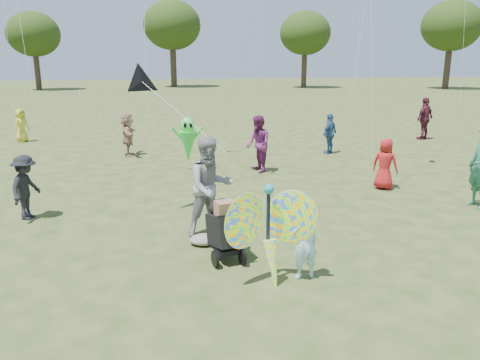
# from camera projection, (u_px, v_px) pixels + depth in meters

# --- Properties ---
(ground) EXTENTS (160.00, 160.00, 0.00)m
(ground) POSITION_uv_depth(u_px,v_px,m) (267.00, 258.00, 8.50)
(ground) COLOR #51592B
(ground) RESTS_ON ground
(child_girl) EXTENTS (0.49, 0.36, 1.25)m
(child_girl) POSITION_uv_depth(u_px,v_px,m) (305.00, 242.00, 7.58)
(child_girl) COLOR #AFE1F7
(child_girl) RESTS_ON ground
(adult_man) EXTENTS (1.15, 1.00, 2.03)m
(adult_man) POSITION_uv_depth(u_px,v_px,m) (211.00, 187.00, 9.39)
(adult_man) COLOR gray
(adult_man) RESTS_ON ground
(grey_bag) EXTENTS (0.59, 0.48, 0.19)m
(grey_bag) POSITION_uv_depth(u_px,v_px,m) (204.00, 239.00, 9.13)
(grey_bag) COLOR slate
(grey_bag) RESTS_ON ground
(crowd_a) EXTENTS (0.81, 0.81, 1.42)m
(crowd_a) POSITION_uv_depth(u_px,v_px,m) (385.00, 164.00, 12.88)
(crowd_a) COLOR #AB1B1C
(crowd_a) RESTS_ON ground
(crowd_b) EXTENTS (0.82, 1.07, 1.47)m
(crowd_b) POSITION_uv_depth(u_px,v_px,m) (26.00, 187.00, 10.43)
(crowd_b) COLOR black
(crowd_b) RESTS_ON ground
(crowd_c) EXTENTS (0.93, 0.86, 1.53)m
(crowd_c) POSITION_uv_depth(u_px,v_px,m) (330.00, 134.00, 17.78)
(crowd_c) COLOR #32578A
(crowd_c) RESTS_ON ground
(crowd_d) EXTENTS (0.53, 1.49, 1.59)m
(crowd_d) POSITION_uv_depth(u_px,v_px,m) (128.00, 134.00, 17.38)
(crowd_d) COLOR tan
(crowd_d) RESTS_ON ground
(crowd_e) EXTENTS (0.80, 0.96, 1.81)m
(crowd_e) POSITION_uv_depth(u_px,v_px,m) (258.00, 144.00, 14.79)
(crowd_e) COLOR #6B235B
(crowd_e) RESTS_ON ground
(crowd_g) EXTENTS (0.77, 0.83, 1.43)m
(crowd_g) POSITION_uv_depth(u_px,v_px,m) (21.00, 125.00, 20.30)
(crowd_g) COLOR gold
(crowd_g) RESTS_ON ground
(crowd_h) EXTENTS (1.19, 0.90, 1.88)m
(crowd_h) POSITION_uv_depth(u_px,v_px,m) (425.00, 119.00, 20.88)
(crowd_h) COLOR #541C2D
(crowd_h) RESTS_ON ground
(jogging_stroller) EXTENTS (0.62, 1.10, 1.09)m
(jogging_stroller) POSITION_uv_depth(u_px,v_px,m) (225.00, 225.00, 8.40)
(jogging_stroller) COLOR black
(jogging_stroller) RESTS_ON ground
(butterfly_kite) EXTENTS (1.74, 0.75, 1.84)m
(butterfly_kite) POSITION_uv_depth(u_px,v_px,m) (270.00, 233.00, 7.37)
(butterfly_kite) COLOR #F6264A
(butterfly_kite) RESTS_ON ground
(delta_kite_rig) EXTENTS (2.10, 1.81, 1.82)m
(delta_kite_rig) POSITION_uv_depth(u_px,v_px,m) (142.00, 82.00, 10.14)
(delta_kite_rig) COLOR black
(delta_kite_rig) RESTS_ON ground
(alien_kite) EXTENTS (1.12, 0.69, 1.74)m
(alien_kite) POSITION_uv_depth(u_px,v_px,m) (188.00, 141.00, 14.94)
(alien_kite) COLOR #34DD43
(alien_kite) RESTS_ON ground
(tree_line) EXTENTS (91.78, 33.60, 10.79)m
(tree_line) POSITION_uv_depth(u_px,v_px,m) (194.00, 27.00, 50.16)
(tree_line) COLOR #3A2D21
(tree_line) RESTS_ON ground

